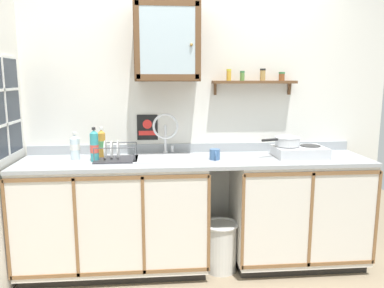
# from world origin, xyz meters

# --- Properties ---
(back_wall) EXTENTS (3.51, 0.07, 2.57)m
(back_wall) POSITION_xyz_m (0.00, 0.74, 1.29)
(back_wall) COLOR silver
(back_wall) RESTS_ON ground
(lower_cabinet_run) EXTENTS (1.53, 0.59, 0.93)m
(lower_cabinet_run) POSITION_xyz_m (-0.68, 0.43, 0.47)
(lower_cabinet_run) COLOR black
(lower_cabinet_run) RESTS_ON ground
(lower_cabinet_run_right) EXTENTS (1.12, 0.59, 0.93)m
(lower_cabinet_run_right) POSITION_xyz_m (0.89, 0.43, 0.47)
(lower_cabinet_run_right) COLOR black
(lower_cabinet_run_right) RESTS_ON ground
(countertop) EXTENTS (2.87, 0.61, 0.03)m
(countertop) POSITION_xyz_m (0.00, 0.43, 0.94)
(countertop) COLOR #9EA3A8
(countertop) RESTS_ON lower_cabinet_run
(backsplash) EXTENTS (2.87, 0.02, 0.08)m
(backsplash) POSITION_xyz_m (0.00, 0.71, 1.00)
(backsplash) COLOR #9EA3A8
(backsplash) RESTS_ON countertop
(sink) EXTENTS (0.49, 0.43, 0.49)m
(sink) POSITION_xyz_m (-0.26, 0.47, 0.97)
(sink) COLOR silver
(sink) RESTS_ON countertop
(hot_plate_stove) EXTENTS (0.42, 0.30, 0.09)m
(hot_plate_stove) POSITION_xyz_m (0.88, 0.44, 1.00)
(hot_plate_stove) COLOR silver
(hot_plate_stove) RESTS_ON countertop
(saucepan) EXTENTS (0.35, 0.22, 0.08)m
(saucepan) POSITION_xyz_m (0.78, 0.46, 1.09)
(saucepan) COLOR silver
(saucepan) RESTS_ON hot_plate_stove
(bottle_water_clear_0) EXTENTS (0.08, 0.08, 0.23)m
(bottle_water_clear_0) POSITION_xyz_m (-0.99, 0.50, 1.06)
(bottle_water_clear_0) COLOR silver
(bottle_water_clear_0) RESTS_ON countertop
(bottle_juice_amber_1) EXTENTS (0.07, 0.07, 0.26)m
(bottle_juice_amber_1) POSITION_xyz_m (-0.78, 0.53, 1.08)
(bottle_juice_amber_1) COLOR gold
(bottle_juice_amber_1) RESTS_ON countertop
(bottle_detergent_teal_2) EXTENTS (0.07, 0.07, 0.27)m
(bottle_detergent_teal_2) POSITION_xyz_m (-0.82, 0.41, 1.08)
(bottle_detergent_teal_2) COLOR teal
(bottle_detergent_teal_2) RESTS_ON countertop
(dish_rack) EXTENTS (0.34, 0.28, 0.16)m
(dish_rack) POSITION_xyz_m (-0.66, 0.44, 0.99)
(dish_rack) COLOR #333338
(dish_rack) RESTS_ON countertop
(mug) EXTENTS (0.09, 0.12, 0.09)m
(mug) POSITION_xyz_m (0.15, 0.39, 1.00)
(mug) COLOR #3F6699
(mug) RESTS_ON countertop
(wall_cabinet) EXTENTS (0.52, 0.35, 0.62)m
(wall_cabinet) POSITION_xyz_m (-0.22, 0.55, 1.90)
(wall_cabinet) COLOR brown
(spice_shelf) EXTENTS (0.73, 0.14, 0.23)m
(spice_shelf) POSITION_xyz_m (0.53, 0.65, 1.59)
(spice_shelf) COLOR brown
(warning_sign) EXTENTS (0.18, 0.01, 0.22)m
(warning_sign) POSITION_xyz_m (-0.40, 0.71, 1.19)
(warning_sign) COLOR black
(window) EXTENTS (0.03, 0.64, 0.77)m
(window) POSITION_xyz_m (-1.45, 0.32, 1.40)
(window) COLOR #262D38
(trash_bin) EXTENTS (0.30, 0.30, 0.42)m
(trash_bin) POSITION_xyz_m (0.21, 0.36, 0.22)
(trash_bin) COLOR silver
(trash_bin) RESTS_ON ground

